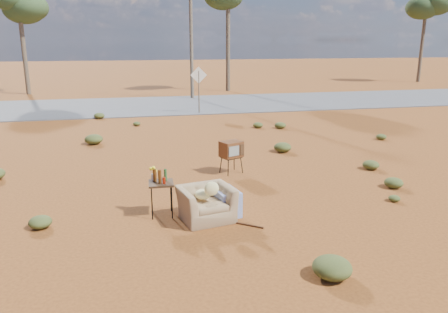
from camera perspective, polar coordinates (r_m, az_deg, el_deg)
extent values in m
plane|color=brown|center=(9.22, -0.16, -6.53)|extent=(140.00, 140.00, 0.00)
cube|color=#565659|center=(23.69, -8.07, 6.67)|extent=(140.00, 7.00, 0.04)
imported|color=#947651|center=(8.44, -2.35, -5.46)|extent=(1.11, 0.84, 0.87)
ellipsoid|color=#EDE390|center=(8.44, -2.76, -4.95)|extent=(0.32, 0.32, 0.19)
ellipsoid|color=#EDE390|center=(8.23, -1.63, -4.23)|extent=(0.28, 0.14, 0.28)
cube|color=navy|center=(8.75, 0.28, -5.95)|extent=(0.54, 0.72, 0.51)
cube|color=black|center=(11.37, 0.95, -0.09)|extent=(0.57, 0.51, 0.03)
cylinder|color=black|center=(11.18, 0.55, -1.49)|extent=(0.03, 0.03, 0.43)
cylinder|color=black|center=(11.42, 2.32, -1.14)|extent=(0.03, 0.03, 0.43)
cylinder|color=black|center=(11.44, -0.42, -1.10)|extent=(0.03, 0.03, 0.43)
cylinder|color=black|center=(11.68, 1.33, -0.77)|extent=(0.03, 0.03, 0.43)
cube|color=brown|center=(11.32, 0.96, 0.98)|extent=(0.65, 0.58, 0.41)
cube|color=gray|center=(11.10, 1.31, 0.70)|extent=(0.30, 0.14, 0.26)
cube|color=#472D19|center=(11.25, 2.36, 0.89)|extent=(0.12, 0.06, 0.29)
cube|color=#3B2915|center=(8.64, -8.23, -3.47)|extent=(0.50, 0.50, 0.04)
cylinder|color=black|center=(8.57, -9.39, -6.06)|extent=(0.02, 0.02, 0.67)
cylinder|color=black|center=(8.58, -6.82, -5.94)|extent=(0.02, 0.02, 0.67)
cylinder|color=black|center=(8.93, -9.43, -5.19)|extent=(0.02, 0.02, 0.67)
cylinder|color=black|center=(8.94, -6.96, -5.07)|extent=(0.02, 0.02, 0.67)
cylinder|color=#47250B|center=(8.64, -9.04, -2.50)|extent=(0.07, 0.07, 0.25)
cylinder|color=#47250B|center=(8.52, -8.38, -2.66)|extent=(0.06, 0.06, 0.27)
cylinder|color=#234E21|center=(8.69, -7.65, -2.41)|extent=(0.06, 0.06, 0.23)
cylinder|color=#AB230D|center=(8.52, -7.84, -3.14)|extent=(0.06, 0.06, 0.12)
cylinder|color=silver|center=(8.75, -9.22, -2.68)|extent=(0.08, 0.08, 0.13)
ellipsoid|color=yellow|center=(8.70, -9.27, -1.70)|extent=(0.15, 0.15, 0.12)
cylinder|color=#492813|center=(8.45, 0.71, -8.47)|extent=(1.12, 0.88, 0.04)
cylinder|color=brown|center=(20.79, -3.30, 8.37)|extent=(0.06, 0.06, 2.00)
cube|color=silver|center=(20.71, -3.33, 10.57)|extent=(0.78, 0.04, 0.78)
cylinder|color=brown|center=(31.00, -24.73, 12.94)|extent=(0.28, 0.28, 6.00)
ellipsoid|color=#364F28|center=(31.07, -25.25, 17.53)|extent=(3.20, 3.20, 2.20)
cylinder|color=brown|center=(30.17, 0.53, 15.19)|extent=(0.28, 0.28, 7.00)
cylinder|color=brown|center=(40.22, 24.48, 13.49)|extent=(0.28, 0.28, 6.50)
ellipsoid|color=#364F28|center=(40.30, 24.91, 17.38)|extent=(3.20, 3.20, 2.20)
cylinder|color=brown|center=(26.17, -4.33, 16.28)|extent=(0.20, 0.20, 8.00)
ellipsoid|color=#424C21|center=(12.43, 18.64, -1.04)|extent=(0.44, 0.44, 0.24)
ellipsoid|color=#424C21|center=(15.27, -16.66, 2.17)|extent=(0.60, 0.60, 0.33)
ellipsoid|color=#424C21|center=(16.27, 19.85, 2.43)|extent=(0.36, 0.36, 0.20)
ellipsoid|color=#424C21|center=(17.45, 4.45, 4.12)|extent=(0.40, 0.40, 0.22)
ellipsoid|color=#424C21|center=(18.19, -11.33, 4.23)|extent=(0.30, 0.30, 0.17)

